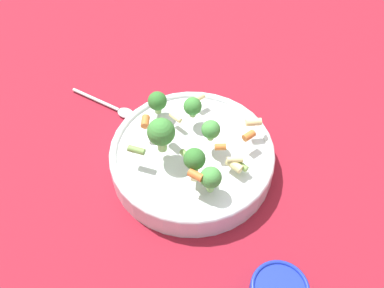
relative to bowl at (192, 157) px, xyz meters
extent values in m
plane|color=maroon|center=(0.00, 0.00, -0.03)|extent=(3.00, 3.00, 0.00)
cylinder|color=silver|center=(0.00, 0.00, -0.01)|extent=(0.30, 0.30, 0.04)
torus|color=silver|center=(0.00, 0.00, 0.02)|extent=(0.30, 0.30, 0.01)
cylinder|color=#8CB766|center=(-0.02, 0.09, 0.03)|extent=(0.01, 0.01, 0.02)
sphere|color=#479342|center=(-0.02, 0.09, 0.06)|extent=(0.04, 0.04, 0.04)
cylinder|color=#8CB766|center=(0.06, -0.09, 0.03)|extent=(0.01, 0.01, 0.01)
sphere|color=#33722D|center=(0.06, -0.09, 0.05)|extent=(0.04, 0.04, 0.04)
cylinder|color=#8CB766|center=(-0.03, -0.01, 0.05)|extent=(0.01, 0.01, 0.01)
sphere|color=#479342|center=(-0.03, -0.01, 0.07)|extent=(0.03, 0.03, 0.03)
cylinder|color=#8CB766|center=(-0.01, -0.07, 0.04)|extent=(0.01, 0.01, 0.01)
sphere|color=#3D8438|center=(-0.01, -0.07, 0.06)|extent=(0.03, 0.03, 0.03)
cylinder|color=#8CB766|center=(0.00, 0.06, 0.05)|extent=(0.01, 0.01, 0.02)
sphere|color=#33722D|center=(0.00, 0.06, 0.07)|extent=(0.04, 0.04, 0.04)
cylinder|color=#8CB766|center=(0.05, 0.01, 0.05)|extent=(0.02, 0.02, 0.03)
sphere|color=#3D8438|center=(0.05, 0.01, 0.08)|extent=(0.05, 0.05, 0.05)
cylinder|color=orange|center=(0.00, 0.09, 0.06)|extent=(0.03, 0.02, 0.01)
cylinder|color=beige|center=(0.03, -0.06, 0.04)|extent=(0.02, 0.02, 0.01)
cylinder|color=#729E4C|center=(0.01, 0.03, 0.05)|extent=(0.02, 0.02, 0.01)
cylinder|color=#729E4C|center=(0.04, -0.02, 0.05)|extent=(0.03, 0.03, 0.01)
cylinder|color=orange|center=(-0.10, 0.00, 0.05)|extent=(0.03, 0.02, 0.01)
cylinder|color=beige|center=(-0.11, -0.03, 0.05)|extent=(0.03, 0.01, 0.01)
cylinder|color=beige|center=(-0.02, -0.10, 0.04)|extent=(0.02, 0.02, 0.01)
cylinder|color=orange|center=(0.08, -0.05, 0.05)|extent=(0.02, 0.02, 0.01)
cylinder|color=#729E4C|center=(-0.08, 0.05, 0.03)|extent=(0.02, 0.02, 0.01)
cylinder|color=beige|center=(-0.07, 0.05, 0.04)|extent=(0.03, 0.03, 0.01)
cylinder|color=beige|center=(-0.07, 0.04, 0.05)|extent=(0.03, 0.01, 0.01)
cylinder|color=beige|center=(0.00, 0.06, 0.04)|extent=(0.02, 0.03, 0.01)
cylinder|color=#729E4C|center=(0.09, 0.02, 0.06)|extent=(0.03, 0.02, 0.01)
cylinder|color=orange|center=(-0.05, 0.02, 0.05)|extent=(0.02, 0.01, 0.01)
torus|color=#192DAD|center=(-0.10, 0.27, 0.06)|extent=(0.08, 0.08, 0.01)
cylinder|color=silver|center=(0.19, -0.18, -0.02)|extent=(0.10, 0.07, 0.01)
ellipsoid|color=silver|center=(0.13, -0.14, -0.02)|extent=(0.04, 0.04, 0.01)
camera|label=1|loc=(0.03, 0.49, 0.65)|focal=42.00mm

